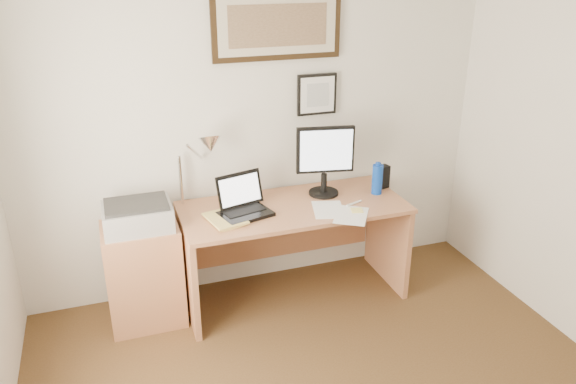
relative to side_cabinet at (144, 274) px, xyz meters
name	(u,v)px	position (x,y,z in m)	size (l,w,h in m)	color
wall_back	(257,126)	(0.92, 0.32, 0.89)	(3.50, 0.02, 2.50)	silver
side_cabinet	(144,274)	(0.00, 0.00, 0.00)	(0.50, 0.40, 0.73)	#AA6B47
water_bottle	(377,179)	(1.73, -0.04, 0.50)	(0.08, 0.08, 0.22)	#0E3FB8
bottle_cap	(378,164)	(1.73, -0.04, 0.62)	(0.04, 0.04, 0.02)	#0E3FB8
speaker	(383,177)	(1.83, 0.05, 0.47)	(0.08, 0.07, 0.18)	black
paper_sheet_a	(328,210)	(1.28, -0.20, 0.39)	(0.21, 0.30, 0.00)	white
paper_sheet_b	(351,215)	(1.39, -0.34, 0.39)	(0.21, 0.30, 0.00)	white
sticky_pad	(357,210)	(1.45, -0.28, 0.39)	(0.08, 0.08, 0.01)	#FFEC78
marker_pen	(354,203)	(1.49, -0.17, 0.39)	(0.02, 0.02, 0.14)	white
book	(210,223)	(0.45, -0.16, 0.40)	(0.22, 0.30, 0.02)	#E2C96A
desk	(290,230)	(1.07, 0.04, 0.15)	(1.60, 0.70, 0.75)	#AA6B47
laptop	(243,205)	(0.70, -0.05, 0.44)	(0.39, 0.37, 0.26)	black
lcd_monitor	(325,158)	(1.35, 0.06, 0.68)	(0.42, 0.22, 0.52)	black
printer	(137,216)	(0.00, -0.01, 0.45)	(0.44, 0.34, 0.18)	#A4A4A6
desk_lamp	(207,147)	(0.51, 0.13, 0.82)	(0.29, 0.27, 0.53)	silver
picture_large	(277,25)	(1.07, 0.29, 1.59)	(0.92, 0.04, 0.47)	black
picture_small	(317,94)	(1.37, 0.29, 1.09)	(0.30, 0.03, 0.30)	black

